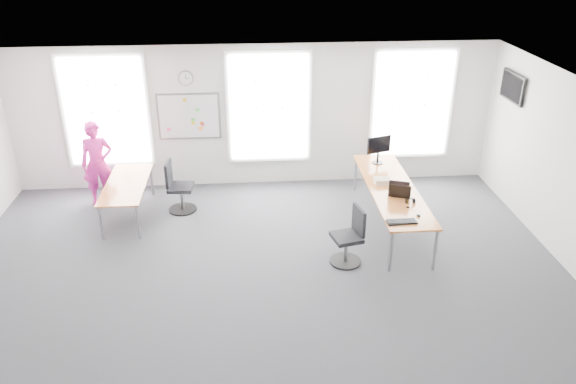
{
  "coord_description": "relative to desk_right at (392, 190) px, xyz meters",
  "views": [
    {
      "loc": [
        -0.18,
        -7.18,
        5.2
      ],
      "look_at": [
        0.48,
        1.2,
        1.1
      ],
      "focal_mm": 35.0,
      "sensor_mm": 36.0,
      "label": 1
    }
  ],
  "objects": [
    {
      "name": "floor",
      "position": [
        -2.44,
        -1.91,
        -0.73
      ],
      "size": [
        10.0,
        10.0,
        0.0
      ],
      "primitive_type": "plane",
      "color": "#2A2B30",
      "rests_on": "ground"
    },
    {
      "name": "ceiling",
      "position": [
        -2.44,
        -1.91,
        2.27
      ],
      "size": [
        10.0,
        10.0,
        0.0
      ],
      "primitive_type": "plane",
      "rotation": [
        3.14,
        0.0,
        0.0
      ],
      "color": "white",
      "rests_on": "ground"
    },
    {
      "name": "wall_back",
      "position": [
        -2.44,
        2.09,
        0.77
      ],
      "size": [
        10.0,
        0.0,
        10.0
      ],
      "primitive_type": "plane",
      "rotation": [
        1.57,
        0.0,
        0.0
      ],
      "color": "white",
      "rests_on": "ground"
    },
    {
      "name": "window_left",
      "position": [
        -5.44,
        2.06,
        0.97
      ],
      "size": [
        1.6,
        0.06,
        2.2
      ],
      "primitive_type": "cube",
      "color": "silver",
      "rests_on": "wall_back"
    },
    {
      "name": "window_mid",
      "position": [
        -2.14,
        2.06,
        0.97
      ],
      "size": [
        1.6,
        0.06,
        2.2
      ],
      "primitive_type": "cube",
      "color": "silver",
      "rests_on": "wall_back"
    },
    {
      "name": "window_right",
      "position": [
        0.86,
        2.06,
        0.97
      ],
      "size": [
        1.6,
        0.06,
        2.2
      ],
      "primitive_type": "cube",
      "color": "silver",
      "rests_on": "wall_back"
    },
    {
      "name": "desk_right",
      "position": [
        0.0,
        0.0,
        0.0
      ],
      "size": [
        0.85,
        3.19,
        0.78
      ],
      "color": "#DF6F3D",
      "rests_on": "ground"
    },
    {
      "name": "desk_left",
      "position": [
        -4.93,
        0.74,
        -0.09
      ],
      "size": [
        0.76,
        1.9,
        0.69
      ],
      "color": "#DF6F3D",
      "rests_on": "ground"
    },
    {
      "name": "chair_right",
      "position": [
        -0.98,
        -1.2,
        -0.29
      ],
      "size": [
        0.55,
        0.54,
        0.99
      ],
      "rotation": [
        0.0,
        0.0,
        -1.33
      ],
      "color": "black",
      "rests_on": "ground"
    },
    {
      "name": "chair_left",
      "position": [
        -4.0,
        0.9,
        -0.27
      ],
      "size": [
        0.55,
        0.55,
        1.04
      ],
      "rotation": [
        0.0,
        0.0,
        1.48
      ],
      "color": "black",
      "rests_on": "ground"
    },
    {
      "name": "person",
      "position": [
        -5.58,
        1.36,
        0.13
      ],
      "size": [
        0.68,
        0.51,
        1.72
      ],
      "primitive_type": "imported",
      "rotation": [
        0.0,
        0.0,
        0.16
      ],
      "color": "#E62599",
      "rests_on": "ground"
    },
    {
      "name": "whiteboard",
      "position": [
        -3.79,
        2.06,
        0.82
      ],
      "size": [
        1.2,
        0.03,
        0.9
      ],
      "primitive_type": "cube",
      "color": "white",
      "rests_on": "wall_back"
    },
    {
      "name": "wall_clock",
      "position": [
        -3.79,
        2.06,
        1.62
      ],
      "size": [
        0.3,
        0.04,
        0.3
      ],
      "primitive_type": "cylinder",
      "rotation": [
        1.57,
        0.0,
        0.0
      ],
      "color": "gray",
      "rests_on": "wall_back"
    },
    {
      "name": "tv",
      "position": [
        2.51,
        1.09,
        1.57
      ],
      "size": [
        0.06,
        0.9,
        0.55
      ],
      "primitive_type": "cube",
      "color": "black",
      "rests_on": "wall_right"
    },
    {
      "name": "keyboard",
      "position": [
        -0.17,
        -1.31,
        0.06
      ],
      "size": [
        0.51,
        0.22,
        0.02
      ],
      "primitive_type": "cube",
      "rotation": [
        0.0,
        0.0,
        0.09
      ],
      "color": "black",
      "rests_on": "desk_right"
    },
    {
      "name": "mouse",
      "position": [
        0.16,
        -1.13,
        0.07
      ],
      "size": [
        0.08,
        0.11,
        0.04
      ],
      "primitive_type": "ellipsoid",
      "rotation": [
        0.0,
        0.0,
        -0.2
      ],
      "color": "black",
      "rests_on": "desk_right"
    },
    {
      "name": "lens_cap",
      "position": [
        0.08,
        -0.8,
        0.05
      ],
      "size": [
        0.06,
        0.06,
        0.01
      ],
      "primitive_type": "cylinder",
      "rotation": [
        0.0,
        0.0,
        0.01
      ],
      "color": "black",
      "rests_on": "desk_right"
    },
    {
      "name": "headphones",
      "position": [
        0.15,
        -0.65,
        0.09
      ],
      "size": [
        0.16,
        0.09,
        0.1
      ],
      "rotation": [
        0.0,
        0.0,
        0.04
      ],
      "color": "black",
      "rests_on": "desk_right"
    },
    {
      "name": "laptop_sleeve",
      "position": [
        0.02,
        -0.43,
        0.19
      ],
      "size": [
        0.37,
        0.31,
        0.29
      ],
      "rotation": [
        0.0,
        0.0,
        -0.34
      ],
      "color": "black",
      "rests_on": "desk_right"
    },
    {
      "name": "paper_stack",
      "position": [
        -0.14,
        0.19,
        0.1
      ],
      "size": [
        0.3,
        0.23,
        0.1
      ],
      "primitive_type": "cube",
      "rotation": [
        0.0,
        0.0,
        0.03
      ],
      "color": "beige",
      "rests_on": "desk_right"
    },
    {
      "name": "monitor",
      "position": [
        -0.02,
        1.13,
        0.4
      ],
      "size": [
        0.5,
        0.22,
        0.57
      ],
      "rotation": [
        0.0,
        0.0,
        0.31
      ],
      "color": "black",
      "rests_on": "desk_right"
    }
  ]
}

